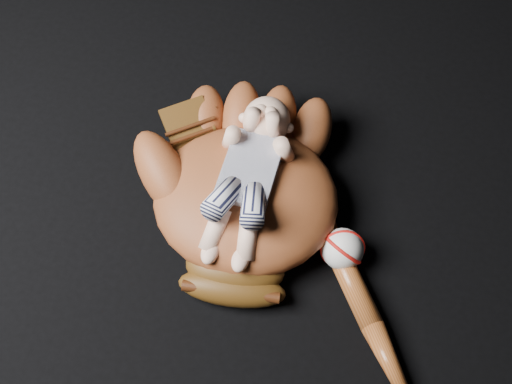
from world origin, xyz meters
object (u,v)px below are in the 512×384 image
baseball_glove (246,194)px  baseball (343,249)px  newborn_baby (246,181)px  baseball_bat (379,340)px

baseball_glove → baseball: (0.20, -0.05, -0.04)m
newborn_baby → baseball_bat: size_ratio=0.75×
baseball_glove → newborn_baby: (0.00, -0.00, 0.05)m
newborn_baby → baseball: 0.22m
baseball_bat → newborn_baby: bearing=145.3°
baseball_glove → baseball: 0.21m
baseball_bat → baseball: baseball is taller
baseball_glove → newborn_baby: bearing=-23.3°
baseball_glove → newborn_baby: 0.05m
baseball_glove → baseball_bat: (0.30, -0.20, -0.06)m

